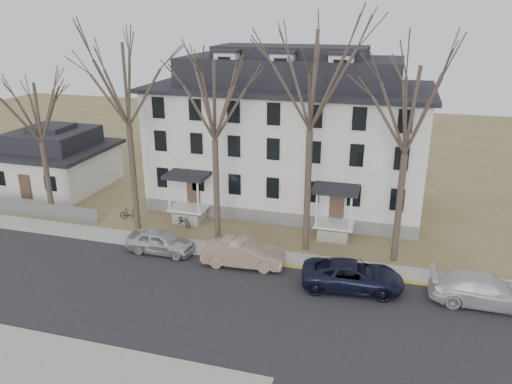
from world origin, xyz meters
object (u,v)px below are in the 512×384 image
(small_house, at_px, (56,161))
(car_white, at_px, (484,291))
(tree_center, at_px, (312,73))
(car_navy, at_px, (352,276))
(bicycle_left, at_px, (183,221))
(tree_far_left, at_px, (125,79))
(car_silver, at_px, (161,242))
(tree_bungalow, at_px, (37,108))
(bicycle_right, at_px, (130,214))
(tree_mid_right, at_px, (410,104))
(car_tan, at_px, (243,253))
(tree_mid_left, at_px, (214,95))
(boarding_house, at_px, (289,136))

(small_house, bearing_deg, car_white, -16.83)
(tree_center, relative_size, car_navy, 2.66)
(tree_center, height_order, bicycle_left, tree_center)
(small_house, distance_m, tree_far_left, 15.00)
(car_silver, bearing_deg, tree_far_left, 48.15)
(small_house, height_order, bicycle_left, small_house)
(car_silver, relative_size, car_navy, 0.79)
(tree_bungalow, xyz_separation_m, bicycle_right, (5.75, 1.14, -7.68))
(tree_mid_right, relative_size, car_tan, 2.60)
(car_navy, bearing_deg, bicycle_right, 66.52)
(car_silver, xyz_separation_m, car_white, (18.73, -0.75, 0.05))
(car_tan, distance_m, car_white, 13.24)
(tree_mid_left, xyz_separation_m, car_white, (16.05, -3.80, -8.82))
(tree_mid_right, height_order, bicycle_right, tree_mid_right)
(tree_far_left, bearing_deg, tree_center, 0.00)
(small_house, distance_m, car_navy, 28.34)
(small_house, relative_size, car_tan, 1.78)
(car_white, bearing_deg, tree_mid_right, 48.81)
(tree_bungalow, distance_m, car_navy, 23.89)
(tree_center, xyz_separation_m, car_tan, (-3.18, -3.24, -10.28))
(tree_mid_left, distance_m, tree_center, 6.18)
(bicycle_right, bearing_deg, car_white, -111.80)
(tree_bungalow, distance_m, car_tan, 17.72)
(tree_mid_right, bearing_deg, tree_far_left, 180.00)
(boarding_house, bearing_deg, car_tan, -90.92)
(car_silver, bearing_deg, tree_bungalow, 74.27)
(small_house, relative_size, tree_mid_right, 0.68)
(tree_bungalow, xyz_separation_m, car_navy, (22.36, -4.10, -7.35))
(tree_bungalow, height_order, car_white, tree_bungalow)
(boarding_house, xyz_separation_m, small_house, (-20.00, -1.96, -3.13))
(tree_bungalow, bearing_deg, tree_center, 0.00)
(boarding_house, xyz_separation_m, car_tan, (-0.18, -11.39, -4.57))
(small_house, xyz_separation_m, tree_center, (23.00, -6.20, 8.84))
(tree_bungalow, distance_m, bicycle_right, 9.66)
(boarding_house, distance_m, bicycle_left, 10.50)
(car_navy, bearing_deg, tree_far_left, 69.08)
(car_tan, height_order, bicycle_left, car_tan)
(boarding_house, height_order, tree_mid_left, tree_mid_left)
(car_white, bearing_deg, car_tan, 86.27)
(small_house, relative_size, tree_bungalow, 0.81)
(tree_center, bearing_deg, bicycle_left, 172.90)
(small_house, bearing_deg, bicycle_left, -19.95)
(bicycle_left, bearing_deg, bicycle_right, 117.83)
(tree_far_left, distance_m, tree_mid_right, 17.52)
(tree_center, distance_m, bicycle_right, 17.04)
(tree_mid_right, height_order, car_tan, tree_mid_right)
(tree_center, xyz_separation_m, car_navy, (3.36, -4.10, -10.32))
(car_tan, bearing_deg, small_house, 60.16)
(small_house, height_order, car_white, small_house)
(tree_center, height_order, tree_mid_right, tree_center)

